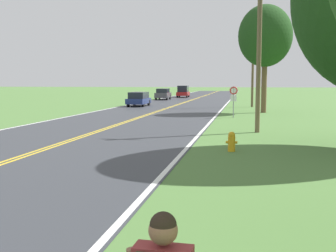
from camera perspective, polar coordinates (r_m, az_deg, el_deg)
The scene contains 8 objects.
fire_hydrant at distance 15.85m, azimuth 8.61°, elevation -2.07°, with size 0.43×0.27×0.74m.
traffic_sign at distance 30.69m, azimuth 8.88°, elevation 4.27°, with size 0.60×0.10×2.25m.
utility_pole_midground at distance 21.97m, azimuth 12.22°, elevation 9.76°, with size 1.80×0.24×7.84m.
utility_pole_far at distance 44.05m, azimuth 11.43°, elevation 8.48°, with size 1.80×0.24×8.82m.
tree_left_verge at distance 36.32m, azimuth 13.03°, elevation 11.76°, with size 4.43×4.43×8.90m.
car_dark_blue_hatchback_nearest at distance 44.64m, azimuth -3.99°, elevation 3.72°, with size 1.87×4.26×1.50m.
car_dark_grey_sedan_approaching at distance 60.53m, azimuth -0.67°, elevation 4.36°, with size 1.89×4.44×1.60m.
car_red_van_mid_near at distance 69.78m, azimuth 2.06°, elevation 4.73°, with size 1.92×4.31×1.94m.
Camera 1 is at (7.61, 2.10, 2.59)m, focal length 45.00 mm.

